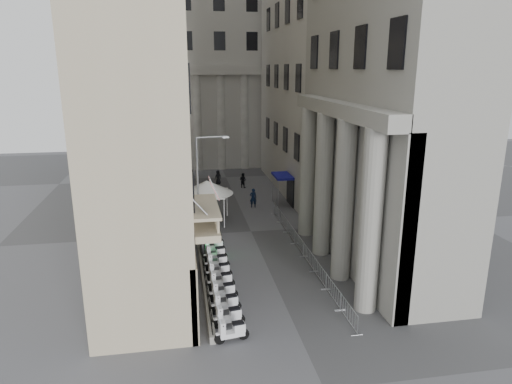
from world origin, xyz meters
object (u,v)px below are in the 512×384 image
street_lamp (201,179)px  pedestrian_b (243,180)px  security_tent (204,187)px  info_kiosk (202,245)px  pedestrian_a (253,198)px  scooter_0 (232,341)px

street_lamp → pedestrian_b: size_ratio=4.75×
security_tent → info_kiosk: size_ratio=2.23×
security_tent → pedestrian_a: size_ratio=2.43×
pedestrian_a → pedestrian_b: pedestrian_a is taller
info_kiosk → security_tent: bearing=79.3°
street_lamp → pedestrian_b: street_lamp is taller
security_tent → info_kiosk: (-0.64, -8.22, -2.03)m
info_kiosk → pedestrian_a: info_kiosk is taller
pedestrian_b → info_kiosk: bearing=114.2°
scooter_0 → security_tent: security_tent is taller
info_kiosk → pedestrian_b: bearing=67.3°
pedestrian_a → security_tent: bearing=33.0°
scooter_0 → street_lamp: bearing=-7.2°
scooter_0 → pedestrian_a: 22.15m
scooter_0 → pedestrian_b: (4.69, 29.10, 0.83)m
scooter_0 → info_kiosk: size_ratio=0.75×
pedestrian_b → pedestrian_a: bearing=130.1°
security_tent → street_lamp: bearing=-95.2°
street_lamp → pedestrian_a: size_ratio=4.28×
street_lamp → info_kiosk: street_lamp is taller
info_kiosk → scooter_0: bearing=-91.6°
street_lamp → security_tent: bearing=77.9°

